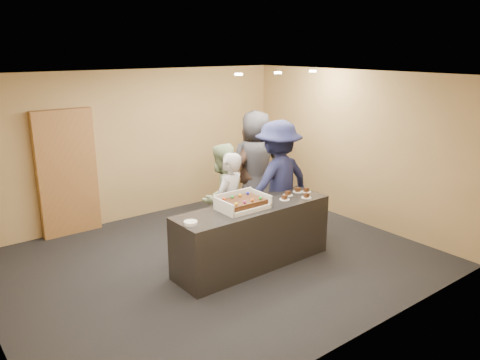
# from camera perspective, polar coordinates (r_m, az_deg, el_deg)

# --- Properties ---
(room) EXTENTS (6.04, 6.00, 2.70)m
(room) POSITION_cam_1_polar(r_m,az_deg,el_deg) (6.60, -3.05, 0.80)
(room) COLOR black
(room) RESTS_ON ground
(serving_counter) EXTENTS (2.41, 0.73, 0.90)m
(serving_counter) POSITION_cam_1_polar(r_m,az_deg,el_deg) (6.79, 1.58, -6.77)
(serving_counter) COLOR black
(serving_counter) RESTS_ON floor
(storage_cabinet) EXTENTS (0.96, 0.15, 2.11)m
(storage_cabinet) POSITION_cam_1_polar(r_m,az_deg,el_deg) (8.25, -20.32, 0.79)
(storage_cabinet) COLOR brown
(storage_cabinet) RESTS_ON floor
(cake_box) EXTENTS (0.68, 0.47, 0.20)m
(cake_box) POSITION_cam_1_polar(r_m,az_deg,el_deg) (6.52, 0.21, -3.07)
(cake_box) COLOR white
(cake_box) RESTS_ON serving_counter
(sheet_cake) EXTENTS (0.58, 0.40, 0.11)m
(sheet_cake) POSITION_cam_1_polar(r_m,az_deg,el_deg) (6.49, 0.34, -2.70)
(sheet_cake) COLOR #331B0B
(sheet_cake) RESTS_ON cake_box
(plate_stack) EXTENTS (0.17, 0.17, 0.04)m
(plate_stack) POSITION_cam_1_polar(r_m,az_deg,el_deg) (5.98, -6.05, -5.22)
(plate_stack) COLOR white
(plate_stack) RESTS_ON serving_counter
(slice_a) EXTENTS (0.15, 0.15, 0.07)m
(slice_a) POSITION_cam_1_polar(r_m,az_deg,el_deg) (6.92, 5.46, -2.21)
(slice_a) COLOR white
(slice_a) RESTS_ON serving_counter
(slice_b) EXTENTS (0.15, 0.15, 0.07)m
(slice_b) POSITION_cam_1_polar(r_m,az_deg,el_deg) (7.12, 5.85, -1.70)
(slice_b) COLOR white
(slice_b) RESTS_ON serving_counter
(slice_c) EXTENTS (0.15, 0.15, 0.07)m
(slice_c) POSITION_cam_1_polar(r_m,az_deg,el_deg) (7.05, 8.09, -1.97)
(slice_c) COLOR white
(slice_c) RESTS_ON serving_counter
(slice_d) EXTENTS (0.15, 0.15, 0.07)m
(slice_d) POSITION_cam_1_polar(r_m,az_deg,el_deg) (7.31, 7.06, -1.28)
(slice_d) COLOR white
(slice_d) RESTS_ON serving_counter
(slice_e) EXTENTS (0.15, 0.15, 0.07)m
(slice_e) POSITION_cam_1_polar(r_m,az_deg,el_deg) (7.32, 8.09, -1.28)
(slice_e) COLOR white
(slice_e) RESTS_ON serving_counter
(person_server_grey) EXTENTS (0.69, 0.57, 1.60)m
(person_server_grey) POSITION_cam_1_polar(r_m,az_deg,el_deg) (6.95, -1.33, -3.13)
(person_server_grey) COLOR #AAA9AE
(person_server_grey) RESTS_ON floor
(person_sage_man) EXTENTS (0.96, 0.84, 1.68)m
(person_sage_man) POSITION_cam_1_polar(r_m,az_deg,el_deg) (7.17, -2.22, -2.20)
(person_sage_man) COLOR #95AB80
(person_sage_man) RESTS_ON floor
(person_navy_man) EXTENTS (1.29, 0.76, 1.98)m
(person_navy_man) POSITION_cam_1_polar(r_m,az_deg,el_deg) (7.50, 4.63, -0.23)
(person_navy_man) COLOR #1A1D45
(person_navy_man) RESTS_ON floor
(person_brown_extra) EXTENTS (1.10, 0.72, 1.73)m
(person_brown_extra) POSITION_cam_1_polar(r_m,az_deg,el_deg) (8.56, 1.29, 1.01)
(person_brown_extra) COLOR brown
(person_brown_extra) RESTS_ON floor
(person_dark_suit) EXTENTS (1.13, 0.92, 2.00)m
(person_dark_suit) POSITION_cam_1_polar(r_m,az_deg,el_deg) (8.48, 1.93, 1.77)
(person_dark_suit) COLOR #2A292F
(person_dark_suit) RESTS_ON floor
(ceiling_spotlights) EXTENTS (1.72, 0.12, 0.03)m
(ceiling_spotlights) POSITION_cam_1_polar(r_m,az_deg,el_deg) (7.77, 4.65, 12.92)
(ceiling_spotlights) COLOR #FFEAC6
(ceiling_spotlights) RESTS_ON ceiling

